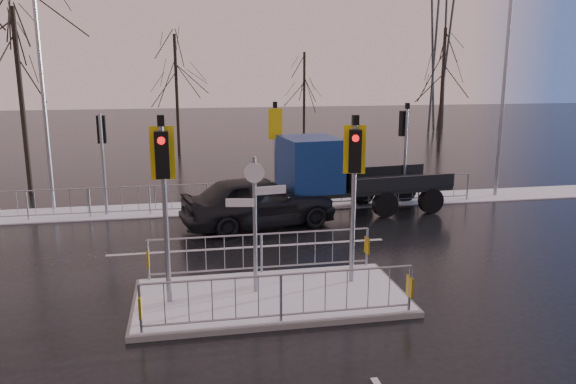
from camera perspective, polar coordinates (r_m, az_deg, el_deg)
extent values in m
plane|color=black|center=(12.77, -1.80, -10.90)|extent=(120.00, 120.00, 0.00)
cube|color=white|center=(20.88, -5.48, -1.49)|extent=(30.00, 2.00, 0.04)
cube|color=silver|center=(16.29, -3.90, -5.61)|extent=(8.00, 0.15, 0.01)
cube|color=slate|center=(12.75, -1.81, -10.65)|extent=(6.00, 3.00, 0.12)
cube|color=white|center=(12.72, -1.81, -10.34)|extent=(5.85, 2.85, 0.03)
cube|color=gold|center=(11.15, -14.79, -11.22)|extent=(0.05, 0.28, 0.42)
cube|color=gold|center=(11.98, 12.28, -9.36)|extent=(0.05, 0.28, 0.42)
cube|color=gold|center=(13.72, -14.03, -6.59)|extent=(0.05, 0.28, 0.42)
cube|color=gold|center=(14.40, 8.02, -5.39)|extent=(0.05, 0.28, 0.42)
cylinder|color=gray|center=(11.98, -12.33, -2.55)|extent=(0.11, 0.11, 3.80)
cube|color=black|center=(11.53, -12.67, 3.70)|extent=(0.28, 0.22, 0.95)
cylinder|color=red|center=(11.38, -12.76, 5.11)|extent=(0.16, 0.04, 0.16)
cube|color=yellow|center=(11.78, -12.63, 3.89)|extent=(0.50, 0.03, 1.10)
cube|color=black|center=(11.62, -12.80, 7.10)|extent=(0.14, 0.14, 0.22)
cylinder|color=gray|center=(12.94, 6.64, -1.44)|extent=(0.11, 0.11, 3.70)
cube|color=black|center=(12.51, 6.82, 4.14)|extent=(0.33, 0.28, 0.95)
cylinder|color=red|center=(12.36, 6.88, 5.45)|extent=(0.16, 0.08, 0.16)
cube|color=yellow|center=(12.76, 6.78, 4.31)|extent=(0.49, 0.16, 1.10)
cube|color=black|center=(12.61, 6.87, 7.28)|extent=(0.14, 0.14, 0.22)
cylinder|color=gray|center=(12.35, -3.38, -3.50)|extent=(0.09, 0.09, 3.10)
cube|color=silver|center=(12.20, -1.80, 0.19)|extent=(0.70, 0.14, 0.18)
cube|color=silver|center=(12.17, -4.91, -1.09)|extent=(0.62, 0.15, 0.18)
cylinder|color=silver|center=(12.04, -3.44, 1.95)|extent=(0.44, 0.03, 0.44)
cylinder|color=gray|center=(20.32, -18.26, 2.64)|extent=(0.11, 0.11, 3.50)
cube|color=black|center=(20.34, -18.43, 6.06)|extent=(0.28, 0.22, 0.95)
cylinder|color=red|center=(20.42, -18.45, 6.93)|extent=(0.16, 0.04, 0.16)
cylinder|color=gray|center=(20.40, -1.31, 3.46)|extent=(0.11, 0.11, 3.60)
cube|color=black|center=(20.42, -1.41, 7.00)|extent=(0.28, 0.22, 0.95)
cylinder|color=red|center=(20.49, -1.46, 7.87)|extent=(0.16, 0.04, 0.16)
cube|color=yellow|center=(20.17, -1.29, 6.93)|extent=(0.50, 0.03, 1.10)
cube|color=black|center=(20.18, -1.33, 8.85)|extent=(0.14, 0.14, 0.22)
cylinder|color=gray|center=(21.78, 11.81, 3.65)|extent=(0.11, 0.11, 3.50)
cube|color=black|center=(21.77, 11.66, 6.84)|extent=(0.33, 0.28, 0.95)
cylinder|color=red|center=(21.83, 11.53, 7.65)|extent=(0.16, 0.08, 0.16)
cube|color=black|center=(21.58, 12.03, 8.56)|extent=(0.14, 0.14, 0.22)
imported|color=black|center=(18.11, -2.97, -0.94)|extent=(5.29, 3.03, 1.70)
cylinder|color=black|center=(18.62, 2.92, -1.83)|extent=(0.92, 0.37, 0.90)
cylinder|color=black|center=(20.35, 1.09, -0.56)|extent=(0.92, 0.37, 0.90)
cylinder|color=black|center=(19.61, 9.83, -1.26)|extent=(0.92, 0.37, 0.90)
cylinder|color=black|center=(21.26, 7.54, -0.09)|extent=(0.92, 0.37, 0.90)
cylinder|color=black|center=(20.48, 14.31, -0.88)|extent=(0.92, 0.37, 0.90)
cylinder|color=black|center=(22.06, 11.78, 0.21)|extent=(0.92, 0.37, 0.90)
cube|color=black|center=(20.18, 7.76, 0.47)|extent=(6.12, 2.73, 0.14)
cube|color=navy|center=(19.23, 2.25, 2.91)|extent=(2.03, 2.34, 1.79)
cube|color=black|center=(19.47, 4.68, 4.07)|extent=(0.24, 1.79, 0.99)
cube|color=#2D3033|center=(19.25, 0.71, -0.09)|extent=(0.34, 2.06, 0.31)
cube|color=black|center=(20.59, 10.26, 0.98)|extent=(4.17, 2.59, 0.11)
cube|color=black|center=(19.65, 5.34, 2.70)|extent=(0.32, 2.15, 1.35)
cylinder|color=black|center=(24.90, -25.42, 8.18)|extent=(0.20, 0.20, 7.36)
cylinder|color=black|center=(33.61, -11.23, 9.61)|extent=(0.19, 0.19, 6.90)
cylinder|color=black|center=(36.47, 1.65, 9.34)|extent=(0.16, 0.16, 5.98)
cylinder|color=black|center=(36.22, 15.37, 9.97)|extent=(0.20, 0.20, 7.36)
cylinder|color=gray|center=(23.56, 21.02, 9.15)|extent=(0.14, 0.14, 8.00)
cylinder|color=gray|center=(21.61, -23.60, 8.96)|extent=(0.14, 0.14, 8.20)
cylinder|color=#2D3033|center=(47.09, 15.81, 18.18)|extent=(1.18, 1.18, 19.97)
cylinder|color=#2D3033|center=(46.59, 14.42, 18.32)|extent=(1.18, 1.18, 19.97)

